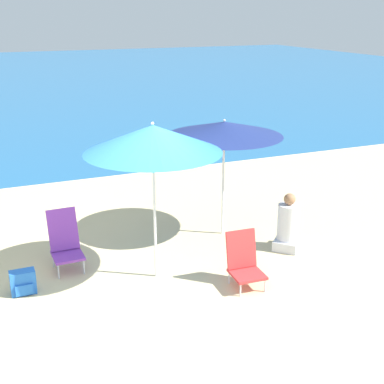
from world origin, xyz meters
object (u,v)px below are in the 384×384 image
beach_chair_purple (65,241)px  beach_umbrella_blue (153,139)px  person_seated_near (288,226)px  beach_umbrella_navy (224,129)px  beach_chair_red (244,261)px  backpack_blue (23,283)px

beach_chair_purple → beach_umbrella_blue: bearing=-35.8°
beach_umbrella_blue → person_seated_near: beach_umbrella_blue is taller
beach_umbrella_blue → beach_umbrella_navy: bearing=33.3°
beach_umbrella_navy → beach_chair_purple: bearing=-174.9°
beach_umbrella_navy → beach_chair_purple: size_ratio=2.28×
beach_umbrella_navy → person_seated_near: beach_umbrella_navy is taller
beach_umbrella_blue → beach_chair_purple: (-1.11, 0.77, -1.58)m
beach_umbrella_navy → beach_chair_red: (-0.50, -1.70, -1.45)m
beach_umbrella_navy → person_seated_near: bearing=-54.0°
backpack_blue → beach_chair_purple: bearing=39.4°
beach_umbrella_navy → beach_chair_purple: 3.00m
person_seated_near → backpack_blue: 4.01m
beach_umbrella_navy → backpack_blue: beach_umbrella_navy is taller
beach_umbrella_blue → backpack_blue: (-1.79, 0.22, -1.83)m
person_seated_near → beach_umbrella_blue: bearing=-132.3°
beach_chair_purple → person_seated_near: bearing=-13.0°
beach_umbrella_blue → beach_chair_red: 2.06m
beach_chair_red → beach_chair_purple: size_ratio=0.87×
beach_chair_red → beach_chair_purple: beach_chair_purple is taller
beach_umbrella_blue → beach_umbrella_navy: size_ratio=1.13×
beach_chair_purple → person_seated_near: size_ratio=0.94×
beach_chair_red → beach_umbrella_navy: bearing=76.6°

